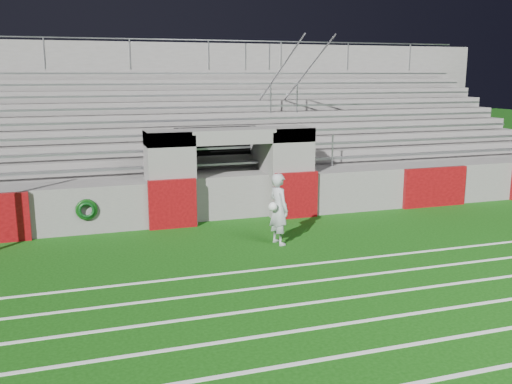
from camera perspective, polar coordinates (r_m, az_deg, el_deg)
name	(u,v)px	position (r m, az deg, el deg)	size (l,w,h in m)	color
ground	(272,253)	(13.41, 1.59, -6.16)	(90.00, 90.00, 0.00)	#10450B
field_markings	(382,349)	(9.21, 12.53, -15.12)	(28.00, 8.09, 0.01)	white
stadium_structure	(197,148)	(20.61, -5.90, 4.36)	(26.00, 8.48, 5.42)	slate
goalkeeper_with_ball	(279,209)	(13.92, 2.28, -1.70)	(0.59, 0.72, 1.77)	#A9AEB3
hose_coil	(87,210)	(15.33, -16.58, -1.71)	(0.56, 0.14, 0.56)	#0B3A0C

